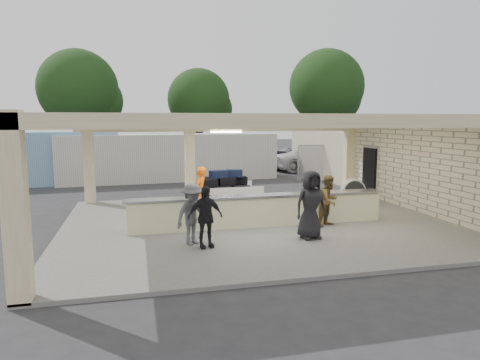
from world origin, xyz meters
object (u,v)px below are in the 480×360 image
object	(u,v)px
baggage_counter	(259,210)
car_dark	(284,160)
passenger_b	(205,217)
passenger_d	(311,204)
drum_fan	(353,191)
car_white_a	(310,158)
car_white_b	(347,159)
baggage_handler	(200,193)
passenger_c	(192,214)
passenger_a	(329,201)
container_blue	(11,159)
container_white	(170,157)
luggage_cart	(222,189)

from	to	relation	value
baggage_counter	car_dark	distance (m)	16.27
baggage_counter	passenger_b	size ratio (longest dim) A/B	5.09
baggage_counter	passenger_d	xyz separation A→B (m)	(0.98, -1.70, 0.47)
drum_fan	passenger_d	size ratio (longest dim) A/B	0.54
car_white_a	car_white_b	xyz separation A→B (m)	(2.71, -0.12, -0.08)
baggage_counter	baggage_handler	xyz separation A→B (m)	(-1.64, 1.45, 0.38)
passenger_c	car_white_a	xyz separation A→B (m)	(10.11, 15.94, -0.10)
car_white_a	baggage_handler	bearing A→B (deg)	134.96
passenger_a	car_dark	xyz separation A→B (m)	(4.08, 15.55, -0.23)
passenger_a	container_blue	xyz separation A→B (m)	(-12.06, 12.22, 0.49)
passenger_c	drum_fan	bearing A→B (deg)	-5.01
passenger_d	car_dark	size ratio (longest dim) A/B	0.48
baggage_counter	container_blue	bearing A→B (deg)	130.36
passenger_b	passenger_d	world-z (taller)	passenger_d
car_white_b	container_white	world-z (taller)	container_white
passenger_b	drum_fan	bearing A→B (deg)	21.37
container_white	car_white_a	bearing A→B (deg)	12.03
car_dark	container_white	xyz separation A→B (m)	(-7.97, -3.27, 0.64)
baggage_handler	passenger_b	world-z (taller)	baggage_handler
car_white_b	container_blue	xyz separation A→B (m)	(-20.49, -2.62, 0.66)
car_dark	baggage_handler	bearing A→B (deg)	173.93
baggage_counter	passenger_d	world-z (taller)	passenger_d
luggage_cart	car_white_a	world-z (taller)	car_white_a
luggage_cart	drum_fan	bearing A→B (deg)	-3.77
passenger_a	container_white	world-z (taller)	container_white
passenger_a	container_blue	distance (m)	17.17
passenger_a	drum_fan	bearing A→B (deg)	18.41
passenger_b	container_white	distance (m)	13.66
passenger_b	car_dark	xyz separation A→B (m)	(8.18, 16.92, -0.25)
drum_fan	passenger_a	xyz separation A→B (m)	(-2.29, -2.71, 0.24)
passenger_a	passenger_b	bearing A→B (deg)	167.10
baggage_counter	baggage_handler	size ratio (longest dim) A/B	4.71
passenger_c	car_dark	world-z (taller)	passenger_c
passenger_a	baggage_handler	bearing A→B (deg)	121.03
luggage_cart	baggage_counter	bearing A→B (deg)	-75.24
passenger_a	car_dark	size ratio (longest dim) A/B	0.40
baggage_handler	passenger_d	bearing A→B (deg)	69.68
passenger_d	car_white_b	size ratio (longest dim) A/B	0.42
luggage_cart	container_blue	distance (m)	13.11
drum_fan	passenger_c	size ratio (longest dim) A/B	0.64
passenger_d	car_white_a	bearing A→B (deg)	59.90
car_white_a	car_white_b	world-z (taller)	car_white_a
drum_fan	container_white	distance (m)	11.41
luggage_cart	car_dark	xyz separation A→B (m)	(6.86, 12.58, -0.24)
passenger_a	car_white_b	xyz separation A→B (m)	(8.43, 14.84, -0.17)
passenger_a	passenger_d	distance (m)	1.65
baggage_handler	car_dark	bearing A→B (deg)	-179.88
container_white	container_blue	world-z (taller)	container_blue
luggage_cart	drum_fan	size ratio (longest dim) A/B	2.49
passenger_b	container_blue	distance (m)	15.75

